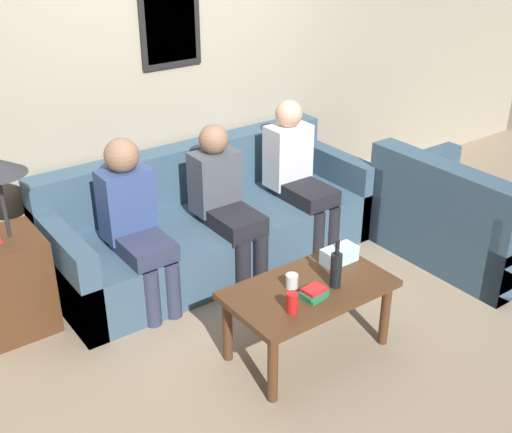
# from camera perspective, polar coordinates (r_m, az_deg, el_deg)

# --- Properties ---
(ground_plane) EXTENTS (16.00, 16.00, 0.00)m
(ground_plane) POSITION_cam_1_polar(r_m,az_deg,el_deg) (4.64, -0.23, -6.40)
(ground_plane) COLOR gray
(wall_back) EXTENTS (9.00, 0.08, 2.60)m
(wall_back) POSITION_cam_1_polar(r_m,az_deg,el_deg) (4.94, -7.60, 12.04)
(wall_back) COLOR #9E937F
(wall_back) RESTS_ON ground_plane
(couch_main) EXTENTS (2.48, 0.94, 0.83)m
(couch_main) POSITION_cam_1_polar(r_m,az_deg,el_deg) (4.90, -4.09, -0.70)
(couch_main) COLOR #385166
(couch_main) RESTS_ON ground_plane
(couch_side) EXTENTS (0.94, 1.27, 0.83)m
(couch_side) POSITION_cam_1_polar(r_m,az_deg,el_deg) (5.18, 18.06, -0.41)
(couch_side) COLOR #385166
(couch_side) RESTS_ON ground_plane
(coffee_table) EXTENTS (0.99, 0.56, 0.47)m
(coffee_table) POSITION_cam_1_polar(r_m,az_deg,el_deg) (3.85, 4.72, -7.10)
(coffee_table) COLOR #4C2D19
(coffee_table) RESTS_ON ground_plane
(side_table_with_lamp) EXTENTS (0.46, 0.46, 1.17)m
(side_table_with_lamp) POSITION_cam_1_polar(r_m,az_deg,el_deg) (4.34, -21.14, -4.88)
(side_table_with_lamp) COLOR #4C2D19
(side_table_with_lamp) RESTS_ON ground_plane
(wine_bottle) EXTENTS (0.07, 0.07, 0.31)m
(wine_bottle) POSITION_cam_1_polar(r_m,az_deg,el_deg) (3.77, 7.12, -4.66)
(wine_bottle) COLOR black
(wine_bottle) RESTS_ON coffee_table
(drinking_glass) EXTENTS (0.07, 0.07, 0.09)m
(drinking_glass) POSITION_cam_1_polar(r_m,az_deg,el_deg) (3.77, 3.20, -5.75)
(drinking_glass) COLOR silver
(drinking_glass) RESTS_ON coffee_table
(book_stack) EXTENTS (0.16, 0.13, 0.07)m
(book_stack) POSITION_cam_1_polar(r_m,az_deg,el_deg) (3.70, 5.17, -6.80)
(book_stack) COLOR #237547
(book_stack) RESTS_ON coffee_table
(soda_can) EXTENTS (0.07, 0.07, 0.12)m
(soda_can) POSITION_cam_1_polar(r_m,az_deg,el_deg) (3.56, 3.23, -7.66)
(soda_can) COLOR red
(soda_can) RESTS_ON coffee_table
(tissue_box) EXTENTS (0.23, 0.12, 0.14)m
(tissue_box) POSITION_cam_1_polar(r_m,az_deg,el_deg) (4.05, 7.42, -3.36)
(tissue_box) COLOR silver
(tissue_box) RESTS_ON coffee_table
(person_left) EXTENTS (0.34, 0.60, 1.15)m
(person_left) POSITION_cam_1_polar(r_m,az_deg,el_deg) (4.30, -10.75, -0.14)
(person_left) COLOR #2D334C
(person_left) RESTS_ON ground_plane
(person_middle) EXTENTS (0.34, 0.62, 1.10)m
(person_middle) POSITION_cam_1_polar(r_m,az_deg,el_deg) (4.59, -2.81, 1.72)
(person_middle) COLOR black
(person_middle) RESTS_ON ground_plane
(person_right) EXTENTS (0.34, 0.64, 1.14)m
(person_right) POSITION_cam_1_polar(r_m,az_deg,el_deg) (5.01, 3.71, 4.10)
(person_right) COLOR black
(person_right) RESTS_ON ground_plane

